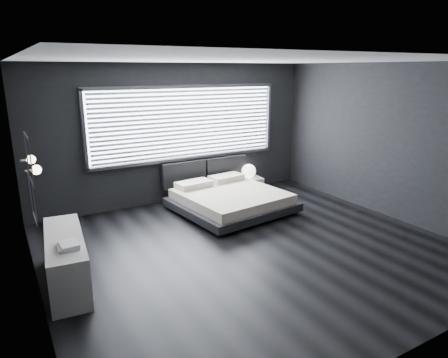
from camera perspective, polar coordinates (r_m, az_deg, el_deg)
room at (r=5.86m, az=4.16°, el=2.78°), size 6.04×6.00×2.80m
window at (r=8.24m, az=-5.27°, el=7.94°), size 4.14×0.09×1.52m
headboard at (r=8.55m, az=-2.71°, el=1.16°), size 1.96×0.16×0.52m
sconce_near at (r=4.91m, az=-25.27°, el=1.19°), size 0.18×0.11×0.11m
sconce_far at (r=5.50m, az=-25.88°, el=2.52°), size 0.18×0.11×0.11m
wall_art_upper at (r=4.27m, az=-26.11°, el=2.57°), size 0.01×0.48×0.48m
wall_art_lower at (r=4.62m, az=-25.67°, el=-2.52°), size 0.01×0.48×0.48m
bed at (r=7.75m, az=0.90°, el=-2.89°), size 2.20×2.12×0.52m
nightstand at (r=9.05m, az=3.58°, el=-0.75°), size 0.56×0.48×0.31m
orb_lamp at (r=8.94m, az=3.54°, el=1.13°), size 0.32×0.32×0.32m
dresser at (r=5.59m, az=-21.58°, el=-10.67°), size 0.61×1.65×0.65m
book_stack at (r=5.11m, az=-21.36°, el=-8.79°), size 0.25×0.32×0.06m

